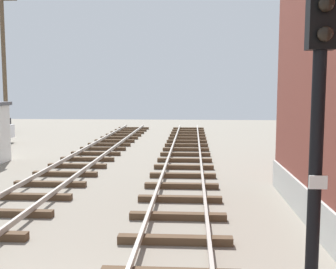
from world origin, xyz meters
TOP-DOWN VIEW (x-y plane):
  - signal_mast at (3.49, 1.15)m, footprint 0.36×0.40m
  - utility_pole_far at (-9.12, 19.04)m, footprint 1.80×0.24m

SIDE VIEW (x-z plane):
  - signal_mast at x=3.49m, z-range 0.65..5.62m
  - utility_pole_far at x=-9.12m, z-range 0.19..9.00m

